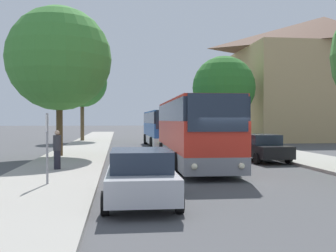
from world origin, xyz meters
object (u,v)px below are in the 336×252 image
at_px(bus_middle, 162,128).
at_px(pedestrian_waiting_far, 57,149).
at_px(bus_front, 192,131).
at_px(parked_car_left_curb, 140,176).
at_px(tree_left_far, 82,83).
at_px(bus_stop_sign, 47,140).
at_px(tree_right_near, 224,88).
at_px(tree_left_near, 59,59).
at_px(parked_car_right_near, 262,148).

distance_m(bus_middle, pedestrian_waiting_far, 18.22).
xyz_separation_m(bus_front, pedestrian_waiting_far, (-6.67, -1.98, -0.78)).
height_order(parked_car_left_curb, pedestrian_waiting_far, pedestrian_waiting_far).
distance_m(bus_middle, tree_left_far, 12.48).
xyz_separation_m(bus_front, bus_stop_sign, (-6.38, -6.18, -0.13)).
bearing_deg(pedestrian_waiting_far, bus_middle, -167.12).
distance_m(parked_car_left_curb, tree_right_near, 29.24).
bearing_deg(tree_left_far, tree_right_near, -20.79).
height_order(bus_front, tree_left_near, tree_left_near).
height_order(bus_front, tree_right_near, tree_right_near).
distance_m(parked_car_left_curb, pedestrian_waiting_far, 7.94).
bearing_deg(tree_right_near, tree_left_far, 159.21).
relative_size(bus_stop_sign, pedestrian_waiting_far, 1.40).
height_order(parked_car_right_near, tree_left_far, tree_left_far).
relative_size(bus_front, parked_car_right_near, 2.68).
height_order(bus_stop_sign, pedestrian_waiting_far, bus_stop_sign).
bearing_deg(tree_right_near, tree_left_near, -137.69).
xyz_separation_m(parked_car_right_near, tree_right_near, (2.26, 16.51, 4.84)).
distance_m(tree_left_far, tree_right_near, 15.45).
height_order(parked_car_left_curb, tree_left_near, tree_left_near).
bearing_deg(tree_left_far, bus_middle, -47.31).
xyz_separation_m(bus_front, tree_right_near, (6.65, 17.94, 3.81)).
height_order(pedestrian_waiting_far, tree_left_near, tree_left_near).
distance_m(bus_middle, parked_car_left_curb, 24.34).
height_order(bus_middle, tree_left_near, tree_left_near).
distance_m(pedestrian_waiting_far, tree_left_far, 26.00).
bearing_deg(parked_car_left_curb, tree_left_far, 98.86).
bearing_deg(tree_right_near, parked_car_left_curb, -110.10).
relative_size(bus_front, tree_right_near, 1.41).
distance_m(parked_car_left_curb, bus_stop_sign, 4.39).
height_order(parked_car_right_near, tree_left_near, tree_left_near).
xyz_separation_m(bus_middle, pedestrian_waiting_far, (-6.70, -16.93, -0.65)).
xyz_separation_m(parked_car_left_curb, pedestrian_waiting_far, (-3.41, 7.16, 0.25)).
relative_size(bus_middle, parked_car_right_near, 2.45).
bearing_deg(pedestrian_waiting_far, bus_stop_sign, 38.38).
height_order(bus_middle, tree_left_far, tree_left_far).
bearing_deg(bus_middle, parked_car_right_near, -72.62).
bearing_deg(parked_car_left_curb, tree_right_near, 70.88).
bearing_deg(pedestrian_waiting_far, tree_right_near, -179.28).
bearing_deg(parked_car_right_near, pedestrian_waiting_far, 14.14).
distance_m(bus_middle, bus_stop_sign, 22.09).
bearing_deg(bus_front, pedestrian_waiting_far, -162.00).
xyz_separation_m(bus_front, parked_car_right_near, (4.38, 1.44, -1.03)).
bearing_deg(bus_middle, pedestrian_waiting_far, -112.05).
relative_size(bus_front, bus_middle, 1.09).
distance_m(tree_left_near, tree_right_near, 19.23).
xyz_separation_m(parked_car_left_curb, bus_stop_sign, (-3.12, 2.96, 0.90)).
relative_size(bus_front, pedestrian_waiting_far, 6.83).
relative_size(parked_car_right_near, tree_left_far, 0.50).
bearing_deg(bus_stop_sign, tree_right_near, 61.63).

